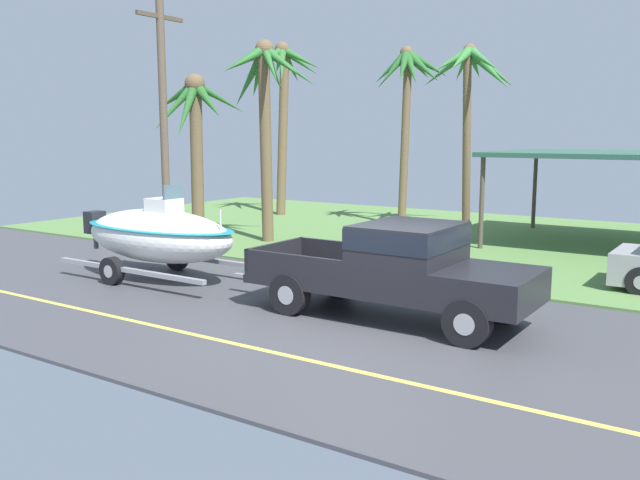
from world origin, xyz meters
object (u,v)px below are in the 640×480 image
object	(u,v)px
pickup_truck_towing	(406,267)
boat_on_trailer	(158,235)
palm_tree_mid	(194,121)
palm_tree_near_left	(263,91)
utility_pole	(164,119)
palm_tree_far_left	(282,84)
carport_awning	(627,156)
palm_tree_far_right	(471,80)
palm_tree_near_right	(408,83)

from	to	relation	value
pickup_truck_towing	boat_on_trailer	size ratio (longest dim) A/B	0.98
boat_on_trailer	palm_tree_mid	distance (m)	7.49
palm_tree_near_left	utility_pole	xyz separation A→B (m)	(-2.18, -2.12, -0.86)
boat_on_trailer	utility_pole	world-z (taller)	utility_pole
palm_tree_near_left	palm_tree_far_left	distance (m)	7.26
boat_on_trailer	palm_tree_near_left	xyz separation A→B (m)	(-1.31, 5.73, 3.68)
carport_awning	palm_tree_far_right	bearing A→B (deg)	166.06
palm_tree_far_left	palm_tree_far_right	world-z (taller)	palm_tree_far_left
pickup_truck_towing	palm_tree_far_left	xyz separation A→B (m)	(-11.70, 11.84, 4.45)
palm_tree_near_left	pickup_truck_towing	bearing A→B (deg)	-36.17
palm_tree_near_right	utility_pole	size ratio (longest dim) A/B	0.88
palm_tree_mid	carport_awning	bearing A→B (deg)	22.78
pickup_truck_towing	palm_tree_near_left	size ratio (longest dim) A/B	0.90
carport_awning	palm_tree_far_left	xyz separation A→B (m)	(-13.52, 1.00, 2.69)
boat_on_trailer	palm_tree_far_right	size ratio (longest dim) A/B	0.88
carport_awning	palm_tree_near_left	xyz separation A→B (m)	(-9.65, -5.10, 1.96)
palm_tree_near_left	boat_on_trailer	bearing A→B (deg)	-77.14
pickup_truck_towing	boat_on_trailer	distance (m)	6.53
palm_tree_mid	palm_tree_near_right	bearing A→B (deg)	51.53
palm_tree_near_right	palm_tree_far_left	xyz separation A→B (m)	(-5.86, 0.17, 0.19)
pickup_truck_towing	palm_tree_near_right	world-z (taller)	palm_tree_near_right
palm_tree_near_right	palm_tree_far_right	size ratio (longest dim) A/B	1.00
palm_tree_mid	boat_on_trailer	bearing A→B (deg)	-53.51
boat_on_trailer	palm_tree_near_right	xyz separation A→B (m)	(0.69, 11.66, 4.21)
palm_tree_far_right	palm_tree_near_right	bearing A→B (deg)	-166.47
carport_awning	palm_tree_near_right	size ratio (longest dim) A/B	1.12
boat_on_trailer	carport_awning	world-z (taller)	carport_awning
pickup_truck_towing	carport_awning	world-z (taller)	carport_awning
carport_awning	palm_tree_mid	size ratio (longest dim) A/B	1.36
pickup_truck_towing	palm_tree_near_right	bearing A→B (deg)	116.60
palm_tree_near_left	palm_tree_mid	bearing A→B (deg)	-177.16
palm_tree_far_left	utility_pole	xyz separation A→B (m)	(1.68, -8.23, -1.59)
palm_tree_near_left	palm_tree_near_right	size ratio (longest dim) A/B	0.96
boat_on_trailer	carport_awning	bearing A→B (deg)	52.38
boat_on_trailer	carport_awning	xyz separation A→B (m)	(8.35, 10.83, 1.72)
palm_tree_mid	palm_tree_far_right	xyz separation A→B (m)	(7.01, 6.60, 1.44)
pickup_truck_towing	palm_tree_near_left	xyz separation A→B (m)	(-7.84, 5.73, 3.73)
boat_on_trailer	utility_pole	size ratio (longest dim) A/B	0.77
palm_tree_near_left	palm_tree_far_left	world-z (taller)	palm_tree_far_left
pickup_truck_towing	utility_pole	world-z (taller)	utility_pole
palm_tree_far_right	palm_tree_far_left	bearing A→B (deg)	-177.49
palm_tree_far_right	utility_pole	world-z (taller)	utility_pole
utility_pole	palm_tree_far_right	bearing A→B (deg)	53.43
carport_awning	palm_tree_far_left	world-z (taller)	palm_tree_far_left
palm_tree_mid	utility_pole	size ratio (longest dim) A/B	0.72
palm_tree_mid	utility_pole	distance (m)	2.09
boat_on_trailer	palm_tree_far_left	bearing A→B (deg)	113.61
palm_tree_far_right	boat_on_trailer	bearing A→B (deg)	-103.28
pickup_truck_towing	palm_tree_far_left	size ratio (longest dim) A/B	0.79
palm_tree_near_left	palm_tree_far_right	bearing A→B (deg)	57.05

